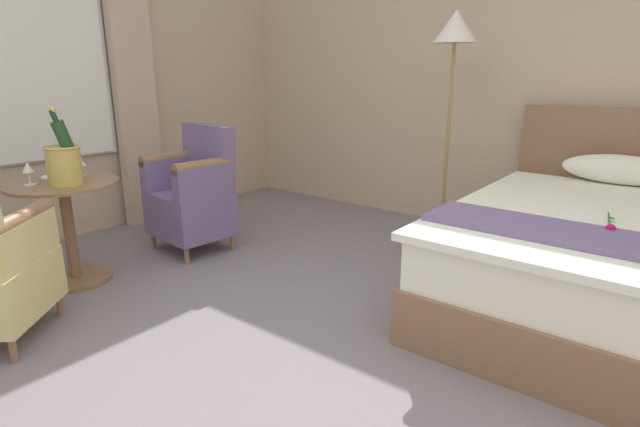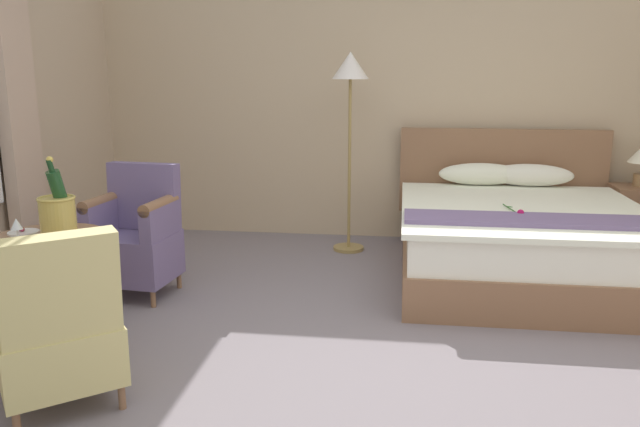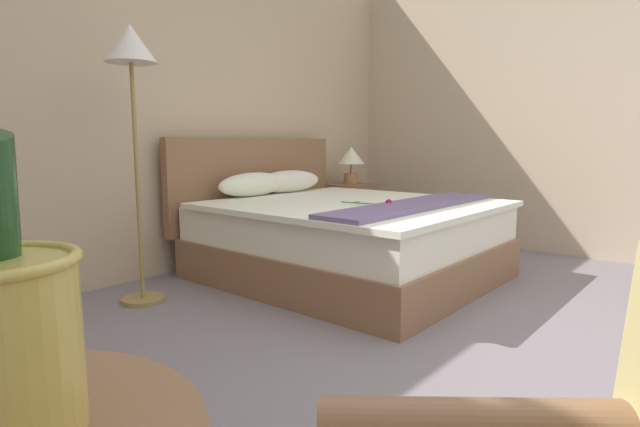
{
  "view_description": "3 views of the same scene",
  "coord_description": "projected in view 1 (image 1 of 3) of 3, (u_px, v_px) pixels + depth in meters",
  "views": [
    {
      "loc": [
        1.18,
        -1.42,
        1.35
      ],
      "look_at": [
        -0.5,
        0.73,
        0.56
      ],
      "focal_mm": 28.0,
      "sensor_mm": 36.0,
      "label": 1
    },
    {
      "loc": [
        0.05,
        -3.26,
        1.6
      ],
      "look_at": [
        -0.51,
        0.91,
        0.64
      ],
      "focal_mm": 35.0,
      "sensor_mm": 36.0,
      "label": 2
    },
    {
      "loc": [
        -2.1,
        -0.71,
        1.04
      ],
      "look_at": [
        -0.28,
        0.83,
        0.71
      ],
      "focal_mm": 28.0,
      "sensor_mm": 36.0,
      "label": 3
    }
  ],
  "objects": [
    {
      "name": "wall_headboard_side",
      "position": [
        536.0,
        46.0,
        3.87
      ],
      "size": [
        5.9,
        0.12,
        3.04
      ],
      "color": "#C7AE8B",
      "rests_on": "ground"
    },
    {
      "name": "side_table_round",
      "position": [
        69.0,
        225.0,
        3.22
      ],
      "size": [
        0.67,
        0.67,
        0.67
      ],
      "color": "#885E41",
      "rests_on": "ground"
    },
    {
      "name": "wine_glass_near_bucket",
      "position": [
        79.0,
        162.0,
        3.31
      ],
      "size": [
        0.08,
        0.08,
        0.14
      ],
      "color": "white",
      "rests_on": "side_table_round"
    },
    {
      "name": "champagne_bucket",
      "position": [
        64.0,
        160.0,
        3.04
      ],
      "size": [
        0.21,
        0.21,
        0.47
      ],
      "color": "tan",
      "rests_on": "side_table_round"
    },
    {
      "name": "wine_glass_near_edge",
      "position": [
        28.0,
        169.0,
        3.04
      ],
      "size": [
        0.07,
        0.07,
        0.14
      ],
      "color": "white",
      "rests_on": "side_table_round"
    },
    {
      "name": "floor_lamp_brass",
      "position": [
        454.0,
        52.0,
        3.69
      ],
      "size": [
        0.32,
        0.32,
        1.77
      ],
      "color": "#9F8348",
      "rests_on": "ground"
    },
    {
      "name": "armchair_by_window",
      "position": [
        193.0,
        194.0,
        3.81
      ],
      "size": [
        0.61,
        0.56,
        0.95
      ],
      "color": "#885E41",
      "rests_on": "ground"
    },
    {
      "name": "ground_plane",
      "position": [
        307.0,
        395.0,
        2.15
      ],
      "size": [
        7.28,
        7.28,
        0.0
      ],
      "primitive_type": "plane",
      "color": "slate"
    },
    {
      "name": "bed",
      "position": [
        634.0,
        262.0,
        2.75
      ],
      "size": [
        1.88,
        2.11,
        1.09
      ],
      "color": "#885E41",
      "rests_on": "ground"
    },
    {
      "name": "snack_plate",
      "position": [
        56.0,
        176.0,
        3.28
      ],
      "size": [
        0.18,
        0.18,
        0.04
      ],
      "color": "white",
      "rests_on": "side_table_round"
    }
  ]
}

